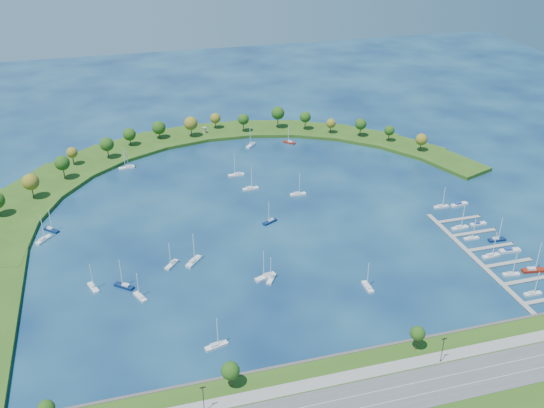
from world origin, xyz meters
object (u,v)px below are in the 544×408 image
object	(u,v)px
moored_boat_16	(127,167)
docked_boat_5	(510,250)
moored_boat_0	(51,229)
docked_boat_11	(459,204)
moored_boat_10	(271,278)
docked_boat_8	(460,227)
moored_boat_14	(124,285)
moored_boat_1	(298,194)
moored_boat_5	(250,188)
moored_boat_11	(265,276)
moored_boat_13	(140,296)
dock_system	(490,256)
docked_boat_6	(471,238)
harbor_tower	(204,130)
docked_boat_2	(511,273)
moored_boat_7	(129,166)
moored_boat_9	(251,145)
docked_boat_9	(478,224)
moored_boat_18	(216,345)
moored_boat_3	(270,221)
moored_boat_8	(236,174)
moored_boat_17	(194,261)
docked_boat_0	(533,293)
docked_boat_4	(491,255)
moored_boat_2	(289,142)
docked_boat_7	(497,239)
moored_boat_6	(172,264)
docked_boat_10	(441,206)
moored_boat_12	(44,239)
moored_boat_15	(93,287)
docked_boat_3	(533,270)
moored_boat_4	(368,286)

from	to	relation	value
moored_boat_16	docked_boat_5	size ratio (longest dim) A/B	1.37
moored_boat_0	docked_boat_11	distance (m)	199.87
moored_boat_10	docked_boat_8	distance (m)	97.97
moored_boat_14	moored_boat_16	world-z (taller)	moored_boat_16
moored_boat_1	moored_boat_5	world-z (taller)	moored_boat_5
moored_boat_11	moored_boat_13	xyz separation A→B (m)	(-50.80, 0.16, -0.06)
docked_boat_8	moored_boat_1	bearing A→B (deg)	135.80
dock_system	docked_boat_6	distance (m)	15.42
docked_boat_11	harbor_tower	bearing A→B (deg)	121.57
moored_boat_5	docked_boat_2	world-z (taller)	moored_boat_5
moored_boat_7	moored_boat_16	size ratio (longest dim) A/B	0.77
moored_boat_9	docked_boat_6	bearing A→B (deg)	70.49
moored_boat_1	moored_boat_10	bearing A→B (deg)	-115.23
harbor_tower	docked_boat_9	distance (m)	183.26
moored_boat_18	docked_boat_2	world-z (taller)	moored_boat_18
docked_boat_6	dock_system	bearing A→B (deg)	-88.49
moored_boat_3	moored_boat_9	distance (m)	97.03
moored_boat_8	docked_boat_8	distance (m)	123.36
dock_system	moored_boat_13	size ratio (longest dim) A/B	7.30
moored_boat_5	moored_boat_18	world-z (taller)	moored_boat_5
dock_system	docked_boat_11	world-z (taller)	docked_boat_11
moored_boat_18	docked_boat_11	bearing A→B (deg)	12.12
docked_boat_2	moored_boat_17	bearing A→B (deg)	169.36
moored_boat_8	moored_boat_18	bearing A→B (deg)	72.89
harbor_tower	docked_boat_0	world-z (taller)	docked_boat_0
dock_system	docked_boat_4	size ratio (longest dim) A/B	6.72
moored_boat_1	moored_boat_5	bearing A→B (deg)	150.60
moored_boat_2	moored_boat_16	world-z (taller)	moored_boat_16
dock_system	docked_boat_7	world-z (taller)	docked_boat_7
docked_boat_8	moored_boat_16	bearing A→B (deg)	139.15
moored_boat_6	docked_boat_9	world-z (taller)	moored_boat_6
moored_boat_17	docked_boat_11	distance (m)	138.60
moored_boat_0	docked_boat_6	distance (m)	194.79
moored_boat_8	harbor_tower	bearing A→B (deg)	-86.03
moored_boat_5	docked_boat_4	distance (m)	125.49
moored_boat_10	docked_boat_10	distance (m)	105.83
docked_boat_6	docked_boat_11	world-z (taller)	docked_boat_6
moored_boat_12	docked_boat_10	xyz separation A→B (m)	(190.78, -20.34, -0.05)
moored_boat_16	docked_boat_6	world-z (taller)	moored_boat_16
moored_boat_17	docked_boat_8	size ratio (longest dim) A/B	1.13
docked_boat_4	docked_boat_6	xyz separation A→B (m)	(0.02, 15.47, -0.05)
moored_boat_7	moored_boat_15	bearing A→B (deg)	81.94
docked_boat_10	moored_boat_5	bearing A→B (deg)	153.68
docked_boat_3	docked_boat_9	bearing A→B (deg)	99.45
moored_boat_4	docked_boat_0	bearing A→B (deg)	-109.70
moored_boat_0	moored_boat_11	distance (m)	107.74
moored_boat_8	moored_boat_16	xyz separation A→B (m)	(-58.21, 26.45, 0.00)
moored_boat_9	moored_boat_17	bearing A→B (deg)	18.55
docked_boat_5	docked_boat_11	bearing A→B (deg)	92.96
moored_boat_18	docked_boat_4	size ratio (longest dim) A/B	1.00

